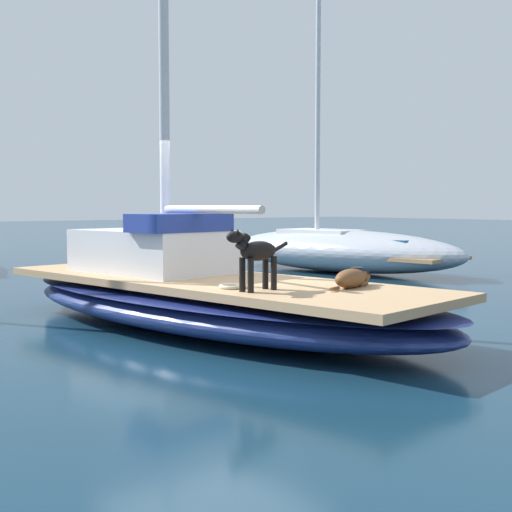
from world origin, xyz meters
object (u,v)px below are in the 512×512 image
at_px(sailboat_main, 210,303).
at_px(moored_boat_starboard_side, 339,249).
at_px(coiled_rope, 233,286).
at_px(dog_black, 255,253).
at_px(dog_brown, 352,278).
at_px(deck_winch, 357,276).

distance_m(sailboat_main, moored_boat_starboard_side, 8.09).
bearing_deg(coiled_rope, dog_black, -83.39).
xyz_separation_m(dog_brown, deck_winch, (0.26, 0.17, -0.01)).
relative_size(dog_brown, deck_winch, 4.41).
bearing_deg(deck_winch, moored_boat_starboard_side, 47.51).
bearing_deg(sailboat_main, dog_black, -103.47).
bearing_deg(moored_boat_starboard_side, sailboat_main, -145.92).
distance_m(sailboat_main, dog_brown, 2.04).
distance_m(deck_winch, moored_boat_starboard_side, 8.42).
xyz_separation_m(dog_brown, coiled_rope, (-1.14, 0.78, -0.08)).
bearing_deg(sailboat_main, deck_winch, -58.84).
relative_size(sailboat_main, coiled_rope, 23.32).
bearing_deg(moored_boat_starboard_side, deck_winch, -132.49).
bearing_deg(coiled_rope, moored_boat_starboard_side, 38.34).
height_order(sailboat_main, dog_brown, dog_brown).
height_order(dog_black, deck_winch, dog_black).
relative_size(sailboat_main, dog_brown, 8.16).
height_order(deck_winch, coiled_rope, deck_winch).
distance_m(coiled_rope, moored_boat_starboard_side, 9.03).
height_order(dog_black, coiled_rope, dog_black).
height_order(dog_brown, moored_boat_starboard_side, moored_boat_starboard_side).
bearing_deg(moored_boat_starboard_side, coiled_rope, -141.66).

